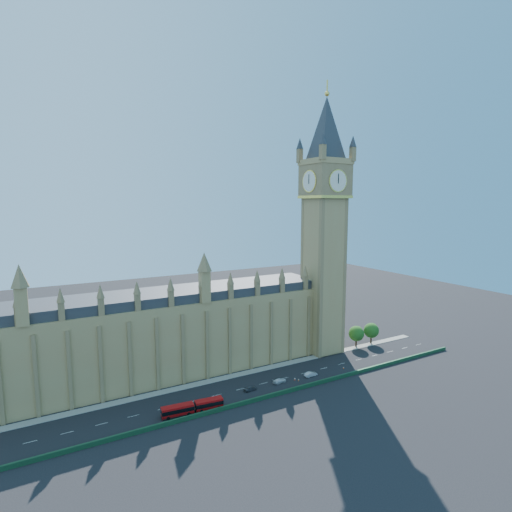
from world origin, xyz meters
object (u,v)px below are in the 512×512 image
red_bus (193,407)px  car_white (280,381)px  car_silver (311,374)px  car_grey (250,389)px

red_bus → car_white: (30.31, 3.88, -0.84)m
red_bus → car_silver: 41.89m
car_silver → car_white: car_silver is taller
red_bus → car_grey: 19.94m
red_bus → car_silver: bearing=9.7°
red_bus → car_white: 30.57m
car_silver → car_white: 11.51m
red_bus → car_silver: red_bus is taller
car_grey → car_white: car_grey is taller
car_grey → car_white: bearing=-93.0°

